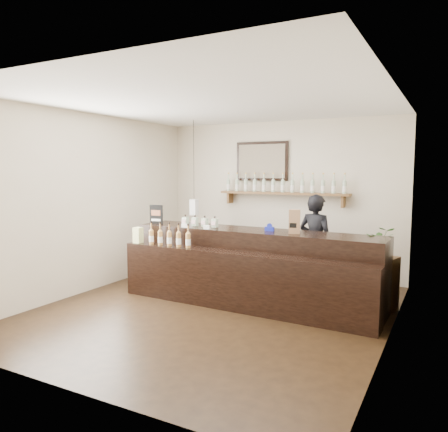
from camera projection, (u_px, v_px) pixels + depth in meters
name	position (u px, v px, depth m)	size (l,w,h in m)	color
ground	(214.00, 310.00, 5.98)	(5.00, 5.00, 0.00)	black
room_shell	(214.00, 186.00, 5.81)	(5.00, 5.00, 5.00)	beige
back_wall_decor	(270.00, 179.00, 7.96)	(2.66, 0.96, 1.69)	brown
counter	(250.00, 269.00, 6.30)	(3.77, 1.11, 1.22)	black
promo_sign	(156.00, 214.00, 7.04)	(0.22, 0.06, 0.31)	black
paper_bag	(294.00, 222.00, 5.98)	(0.18, 0.15, 0.33)	#956B47
tape_dispenser	(270.00, 228.00, 6.23)	(0.14, 0.06, 0.11)	#1721A2
side_cabinet	(379.00, 285.00, 5.91)	(0.49, 0.59, 0.74)	brown
potted_plant	(381.00, 242.00, 5.85)	(0.38, 0.33, 0.43)	#386829
shopkeeper	(316.00, 237.00, 6.81)	(0.64, 0.42, 1.75)	black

